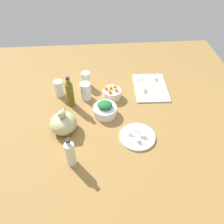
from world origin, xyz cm
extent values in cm
cube|color=olive|center=(0.00, 0.00, 1.50)|extent=(190.00, 190.00, 3.00)
cube|color=silver|center=(27.57, -29.45, 3.50)|extent=(32.27, 23.67, 1.00)
cylinder|color=white|center=(-16.71, -13.25, 3.60)|extent=(20.39, 20.39, 1.20)
cylinder|color=white|center=(3.74, 4.10, 5.90)|extent=(14.56, 14.56, 5.80)
cylinder|color=white|center=(20.08, -1.59, 5.94)|extent=(12.02, 12.02, 5.89)
ellipsoid|color=tan|center=(-7.44, 28.56, 8.30)|extent=(16.55, 15.55, 10.60)
sphere|color=#ADB97E|center=(-7.44, 28.56, 15.45)|extent=(4.64, 4.64, 4.64)
cylinder|color=tan|center=(-0.40, 28.56, 9.63)|extent=(5.38, 2.00, 3.93)
cylinder|color=silver|center=(-31.17, 23.00, 10.45)|extent=(4.93, 4.93, 14.90)
cylinder|color=silver|center=(-31.17, 23.00, 19.23)|extent=(2.22, 2.22, 2.67)
cylinder|color=black|center=(-31.17, 23.00, 21.17)|extent=(2.47, 2.47, 1.20)
cylinder|color=brown|center=(14.29, 25.49, 11.57)|extent=(4.76, 4.76, 17.13)
cylinder|color=brown|center=(14.29, 25.49, 21.73)|extent=(2.14, 2.14, 3.20)
cylinder|color=black|center=(14.29, 25.49, 23.93)|extent=(2.38, 2.38, 1.20)
cylinder|color=white|center=(20.29, 15.91, 8.91)|extent=(6.98, 6.98, 11.81)
cylinder|color=white|center=(33.65, 15.83, 8.59)|extent=(6.05, 6.05, 11.18)
cylinder|color=white|center=(24.70, 33.68, 8.70)|extent=(6.07, 6.07, 11.40)
cube|color=orange|center=(18.92, -4.12, 9.79)|extent=(2.17, 2.17, 1.80)
cube|color=orange|center=(17.31, 0.24, 9.79)|extent=(1.87, 1.87, 1.80)
cube|color=orange|center=(21.45, -0.77, 9.79)|extent=(1.84, 1.84, 1.80)
cube|color=orange|center=(22.29, -3.74, 9.79)|extent=(2.49, 2.49, 1.80)
cube|color=orange|center=(21.05, 2.27, 9.79)|extent=(2.50, 2.50, 1.80)
ellipsoid|color=#236935|center=(3.74, 4.10, 10.72)|extent=(10.37, 11.22, 3.83)
cube|color=white|center=(-17.02, -12.75, 5.30)|extent=(3.06, 3.06, 2.20)
cube|color=white|center=(-13.32, -12.79, 5.30)|extent=(3.02, 3.02, 2.20)
cube|color=white|center=(-17.63, -16.30, 5.30)|extent=(2.88, 2.88, 2.20)
cube|color=white|center=(-20.71, -12.85, 5.30)|extent=(2.87, 2.87, 2.20)
cube|color=white|center=(-14.83, -9.19, 5.30)|extent=(2.58, 2.58, 2.20)
pyramid|color=beige|center=(36.33, -23.44, 5.02)|extent=(6.46, 6.52, 2.05)
pyramid|color=beige|center=(23.17, -23.99, 5.59)|extent=(4.84, 4.58, 3.18)
pyramid|color=beige|center=(35.34, -33.76, 5.35)|extent=(5.81, 6.10, 2.70)
camera|label=1|loc=(-102.31, 7.72, 106.53)|focal=37.80mm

